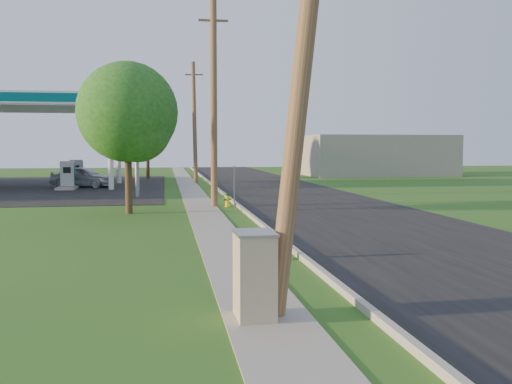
{
  "coord_description": "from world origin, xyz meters",
  "views": [
    {
      "loc": [
        -2.92,
        -10.31,
        2.87
      ],
      "look_at": [
        0.0,
        8.0,
        1.4
      ],
      "focal_mm": 40.0,
      "sensor_mm": 36.0,
      "label": 1
    }
  ],
  "objects_px": {
    "tree_verge": "(130,116)",
    "hydrant_far": "(213,186)",
    "utility_pole_near": "(306,29)",
    "price_pylon": "(136,101)",
    "car_silver": "(82,177)",
    "hydrant_near": "(281,245)",
    "utility_pole_mid": "(214,103)",
    "tree_lot": "(149,131)",
    "utility_pole_far": "(194,122)",
    "fuel_pump_se": "(77,175)",
    "hydrant_mid": "(227,200)",
    "utility_cabinet": "(255,275)",
    "fuel_pump_ne": "(68,178)"
  },
  "relations": [
    {
      "from": "price_pylon",
      "to": "tree_verge",
      "type": "bearing_deg",
      "value": -89.17
    },
    {
      "from": "hydrant_mid",
      "to": "hydrant_far",
      "type": "bearing_deg",
      "value": 89.43
    },
    {
      "from": "hydrant_far",
      "to": "utility_pole_mid",
      "type": "bearing_deg",
      "value": -94.27
    },
    {
      "from": "price_pylon",
      "to": "car_silver",
      "type": "height_order",
      "value": "price_pylon"
    },
    {
      "from": "utility_cabinet",
      "to": "tree_verge",
      "type": "bearing_deg",
      "value": 100.49
    },
    {
      "from": "utility_pole_near",
      "to": "utility_cabinet",
      "type": "bearing_deg",
      "value": -173.51
    },
    {
      "from": "tree_lot",
      "to": "utility_cabinet",
      "type": "height_order",
      "value": "tree_lot"
    },
    {
      "from": "fuel_pump_se",
      "to": "car_silver",
      "type": "height_order",
      "value": "fuel_pump_se"
    },
    {
      "from": "utility_cabinet",
      "to": "car_silver",
      "type": "bearing_deg",
      "value": 102.54
    },
    {
      "from": "utility_pole_near",
      "to": "tree_verge",
      "type": "relative_size",
      "value": 1.46
    },
    {
      "from": "fuel_pump_se",
      "to": "hydrant_near",
      "type": "distance_m",
      "value": 31.67
    },
    {
      "from": "utility_pole_near",
      "to": "price_pylon",
      "type": "distance_m",
      "value": 23.83
    },
    {
      "from": "fuel_pump_se",
      "to": "tree_lot",
      "type": "distance_m",
      "value": 9.5
    },
    {
      "from": "fuel_pump_ne",
      "to": "hydrant_far",
      "type": "height_order",
      "value": "fuel_pump_ne"
    },
    {
      "from": "utility_pole_mid",
      "to": "fuel_pump_se",
      "type": "relative_size",
      "value": 3.06
    },
    {
      "from": "utility_pole_far",
      "to": "hydrant_near",
      "type": "distance_m",
      "value": 31.54
    },
    {
      "from": "utility_pole_near",
      "to": "tree_lot",
      "type": "relative_size",
      "value": 1.43
    },
    {
      "from": "fuel_pump_ne",
      "to": "hydrant_far",
      "type": "relative_size",
      "value": 4.56
    },
    {
      "from": "utility_pole_mid",
      "to": "hydrant_near",
      "type": "bearing_deg",
      "value": -87.5
    },
    {
      "from": "tree_verge",
      "to": "hydrant_near",
      "type": "height_order",
      "value": "tree_verge"
    },
    {
      "from": "utility_pole_near",
      "to": "tree_verge",
      "type": "bearing_deg",
      "value": 103.63
    },
    {
      "from": "tree_verge",
      "to": "hydrant_far",
      "type": "distance_m",
      "value": 13.18
    },
    {
      "from": "utility_pole_far",
      "to": "utility_cabinet",
      "type": "relative_size",
      "value": 6.43
    },
    {
      "from": "tree_verge",
      "to": "hydrant_mid",
      "type": "distance_m",
      "value": 6.21
    },
    {
      "from": "utility_pole_mid",
      "to": "fuel_pump_se",
      "type": "bearing_deg",
      "value": 117.63
    },
    {
      "from": "car_silver",
      "to": "hydrant_near",
      "type": "bearing_deg",
      "value": -141.65
    },
    {
      "from": "fuel_pump_ne",
      "to": "hydrant_mid",
      "type": "bearing_deg",
      "value": -54.36
    },
    {
      "from": "tree_lot",
      "to": "hydrant_near",
      "type": "relative_size",
      "value": 8.58
    },
    {
      "from": "price_pylon",
      "to": "tree_lot",
      "type": "distance_m",
      "value": 18.69
    },
    {
      "from": "hydrant_near",
      "to": "hydrant_far",
      "type": "height_order",
      "value": "hydrant_near"
    },
    {
      "from": "utility_pole_mid",
      "to": "tree_lot",
      "type": "relative_size",
      "value": 1.48
    },
    {
      "from": "hydrant_mid",
      "to": "hydrant_far",
      "type": "xyz_separation_m",
      "value": [
        0.1,
        9.66,
        0.0
      ]
    },
    {
      "from": "tree_verge",
      "to": "car_silver",
      "type": "relative_size",
      "value": 1.46
    },
    {
      "from": "price_pylon",
      "to": "utility_pole_near",
      "type": "bearing_deg",
      "value": -80.58
    },
    {
      "from": "price_pylon",
      "to": "tree_verge",
      "type": "height_order",
      "value": "price_pylon"
    },
    {
      "from": "utility_pole_mid",
      "to": "price_pylon",
      "type": "xyz_separation_m",
      "value": [
        -3.9,
        5.5,
        0.48
      ]
    },
    {
      "from": "fuel_pump_ne",
      "to": "tree_verge",
      "type": "bearing_deg",
      "value": -71.61
    },
    {
      "from": "car_silver",
      "to": "price_pylon",
      "type": "bearing_deg",
      "value": -133.94
    },
    {
      "from": "hydrant_mid",
      "to": "car_silver",
      "type": "relative_size",
      "value": 0.16
    },
    {
      "from": "utility_pole_mid",
      "to": "tree_verge",
      "type": "distance_m",
      "value": 4.54
    },
    {
      "from": "utility_pole_near",
      "to": "hydrant_near",
      "type": "relative_size",
      "value": 12.3
    },
    {
      "from": "utility_pole_near",
      "to": "car_silver",
      "type": "height_order",
      "value": "utility_pole_near"
    },
    {
      "from": "fuel_pump_se",
      "to": "hydrant_mid",
      "type": "xyz_separation_m",
      "value": [
        9.51,
        -17.26,
        -0.38
      ]
    },
    {
      "from": "hydrant_far",
      "to": "car_silver",
      "type": "height_order",
      "value": "car_silver"
    },
    {
      "from": "utility_pole_mid",
      "to": "utility_pole_far",
      "type": "relative_size",
      "value": 1.03
    },
    {
      "from": "tree_lot",
      "to": "car_silver",
      "type": "bearing_deg",
      "value": -114.54
    },
    {
      "from": "utility_pole_mid",
      "to": "fuel_pump_ne",
      "type": "xyz_separation_m",
      "value": [
        -8.9,
        13.0,
        -4.23
      ]
    },
    {
      "from": "utility_pole_near",
      "to": "car_silver",
      "type": "xyz_separation_m",
      "value": [
        -8.14,
        32.53,
        -4.04
      ]
    },
    {
      "from": "tree_verge",
      "to": "hydrant_near",
      "type": "relative_size",
      "value": 8.42
    },
    {
      "from": "hydrant_far",
      "to": "utility_cabinet",
      "type": "bearing_deg",
      "value": -93.29
    }
  ]
}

